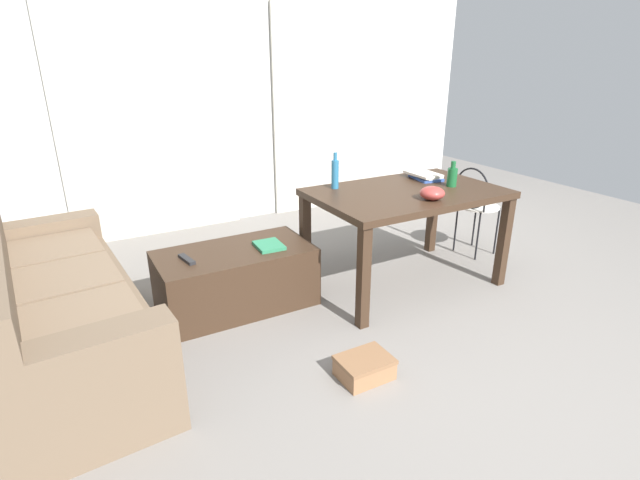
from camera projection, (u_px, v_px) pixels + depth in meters
The scene contains 14 objects.
ground_plane at pixel (362, 290), 3.77m from camera, with size 8.53×8.53×0.00m, color gray.
wall_back at pixel (250, 95), 5.06m from camera, with size 5.52×0.10×2.64m, color silver.
curtains at pixel (254, 115), 5.07m from camera, with size 3.77×0.03×2.23m.
couch at pixel (53, 311), 2.81m from camera, with size 0.94×2.07×0.82m.
coffee_table at pixel (236, 278), 3.46m from camera, with size 1.08×0.57×0.44m.
craft_table at pixel (406, 202), 3.66m from camera, with size 1.42×0.91×0.77m.
wire_chair at pixel (475, 200), 4.27m from camera, with size 0.36×0.37×0.81m.
bottle_near at pixel (452, 176), 3.70m from camera, with size 0.08×0.08×0.20m.
bottle_far at pixel (335, 173), 3.63m from camera, with size 0.06×0.06×0.27m.
bowl at pixel (432, 193), 3.38m from camera, with size 0.17×0.17×0.09m, color #9E3833.
book_stack at pixel (425, 176), 3.94m from camera, with size 0.23×0.31×0.05m.
tv_remote_primary at pixel (187, 259), 3.20m from camera, with size 0.04×0.18×0.02m, color #232326.
magazine at pixel (269, 245), 3.43m from camera, with size 0.18×0.22×0.02m, color #2D7F56.
shoebox at pixel (364, 367), 2.74m from camera, with size 0.30×0.23×0.13m.
Camera 1 is at (-1.95, -1.40, 1.73)m, focal length 27.07 mm.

